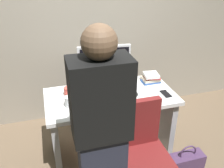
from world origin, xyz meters
TOP-DOWN VIEW (x-y plane):
  - ground_plane at (0.00, 0.00)m, footprint 9.00×9.00m
  - wall_back at (0.00, 0.90)m, footprint 6.40×0.10m
  - desk at (0.00, 0.00)m, footprint 1.30×0.66m
  - office_chair at (0.09, -0.63)m, footprint 0.52×0.52m
  - person_at_desk at (-0.27, -0.72)m, footprint 0.40×0.24m
  - monitor at (-0.01, 0.20)m, footprint 0.54×0.16m
  - keyboard at (-0.04, -0.06)m, footprint 0.44×0.15m
  - mouse at (0.23, -0.07)m, footprint 0.06×0.10m
  - cup_near_keyboard at (-0.43, -0.09)m, footprint 0.08×0.08m
  - cup_by_monitor at (-0.41, 0.13)m, footprint 0.08×0.08m
  - book_stack at (0.51, 0.15)m, footprint 0.21×0.18m
  - cell_phone at (0.54, -0.14)m, footprint 0.07×0.15m
  - handbag at (0.62, -0.55)m, footprint 0.34×0.14m

SIDE VIEW (x-z plane):
  - ground_plane at x=0.00m, z-range 0.00..0.00m
  - handbag at x=0.62m, z-range -0.05..0.33m
  - office_chair at x=0.09m, z-range -0.04..0.90m
  - desk at x=0.00m, z-range 0.13..0.86m
  - cell_phone at x=0.54m, z-range 0.73..0.73m
  - keyboard at x=-0.04m, z-range 0.73..0.75m
  - mouse at x=0.23m, z-range 0.73..0.76m
  - cup_by_monitor at x=-0.41m, z-range 0.73..0.81m
  - book_stack at x=0.51m, z-range 0.72..0.83m
  - cup_near_keyboard at x=-0.43m, z-range 0.73..0.83m
  - person_at_desk at x=-0.27m, z-range 0.02..1.66m
  - monitor at x=-0.01m, z-range 0.76..1.21m
  - wall_back at x=0.00m, z-range 0.00..3.00m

